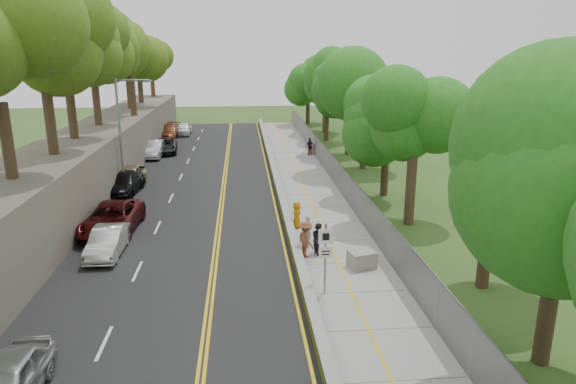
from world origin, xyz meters
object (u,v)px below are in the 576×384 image
Objects in this scene: car_2 at (112,218)px; streetlight at (123,128)px; construction_barrel at (311,150)px; person_far at (310,147)px; signpost at (326,251)px; painter_0 at (297,215)px; car_1 at (108,241)px; concrete_block at (362,259)px; car_0 at (6,383)px.

streetlight is at bearing 98.08° from car_2.
person_far reaches higher than construction_barrel.
streetlight is at bearing 124.08° from signpost.
streetlight is 5.17× the size of painter_0.
car_1 is 10.22m from painter_0.
car_2 reaches higher than car_1.
concrete_block is at bearing -12.47° from car_1.
car_1 is at bearing 152.56° from signpost.
construction_barrel is 0.22× the size of car_0.
construction_barrel is 0.75× the size of concrete_block.
streetlight is 1.39× the size of car_2.
construction_barrel is (14.76, 12.00, -4.14)m from streetlight.
car_1 is (-10.05, 5.22, -1.24)m from signpost.
car_2 is at bearing 99.42° from car_1.
car_2 is (-0.43, 14.48, 0.10)m from car_0.
streetlight is 2.58× the size of signpost.
construction_barrel is at bearing 60.93° from car_1.
signpost is 1.90× the size of person_far.
construction_barrel is 37.50m from car_0.
car_2 is (-12.73, 5.99, 0.39)m from concrete_block.
car_1 reaches higher than construction_barrel.
person_far is at bearing 83.74° from signpost.
car_2 is at bearing 154.81° from concrete_block.
streetlight is 1.94× the size of car_1.
painter_0 is at bearing 56.42° from car_0.
signpost reaches higher than person_far.
car_1 is 26.97m from person_far.
streetlight is 19.15m from person_far.
concrete_block is at bearing 35.65° from car_0.
signpost is (11.51, -17.02, -2.68)m from streetlight.
streetlight is at bearing -140.89° from construction_barrel.
concrete_block is at bearing -46.75° from streetlight.
construction_barrel is 0.16× the size of car_2.
concrete_block is 12.50m from car_1.
construction_barrel is 0.58× the size of painter_0.
signpost is 13.61m from car_2.
car_1 is 2.52× the size of person_far.
car_2 reaches higher than painter_0.
car_2 is at bearing 92.74° from car_0.
signpost is 0.54× the size of car_2.
car_0 reaches higher than car_1.
concrete_block is 6.29m from painter_0.
person_far is (13.20, 23.52, 0.15)m from car_1.
painter_0 is at bearing 92.08° from signpost.
concrete_block is (13.66, -14.52, -4.19)m from streetlight.
car_0 is 2.67× the size of painter_0.
car_0 is at bearing 48.35° from person_far.
signpost is 11.39m from car_1.
construction_barrel is 24.76m from car_2.
car_2 is (0.93, -8.54, -3.80)m from streetlight.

